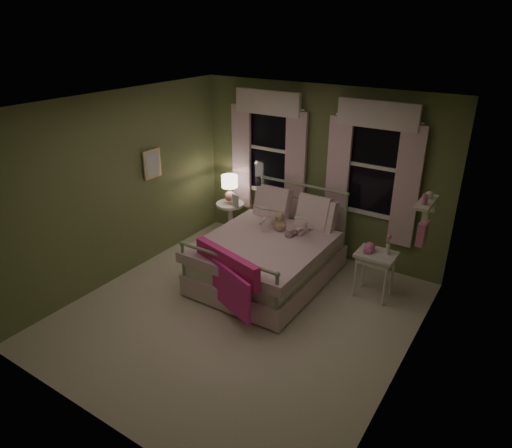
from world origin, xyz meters
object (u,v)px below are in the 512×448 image
Objects in this scene: bed at (269,255)px; child_right at (303,216)px; nightstand_left at (230,216)px; table_lamp at (230,186)px; nightstand_right at (376,260)px; child_left at (269,204)px; teddy_bear at (280,222)px.

child_right reaches higher than bed.
bed is at bearing -31.77° from nightstand_left.
table_lamp is 2.68m from nightstand_right.
child_left is 1.18× the size of child_right.
nightstand_right is at bearing 15.42° from bed.
child_right reaches higher than nightstand_left.
nightstand_right is (1.39, 0.12, -0.24)m from teddy_bear.
child_left is at bearing -19.74° from nightstand_left.
teddy_bear is at bearing 90.00° from bed.
nightstand_left is (-1.23, 0.50, -0.37)m from teddy_bear.
child_left reaches higher than bed.
child_left is 1.20× the size of nightstand_right.
bed is 6.47× the size of teddy_bear.
table_lamp is at bearing 157.91° from teddy_bear.
child_right is at bearing -12.73° from table_lamp.
child_right reaches higher than teddy_bear.
teddy_bear is at bearing 45.20° from child_right.
nightstand_right is (2.63, -0.38, 0.13)m from nightstand_left.
nightstand_right is (1.67, -0.04, -0.40)m from child_left.
bed is 1.45m from nightstand_left.
nightstand_left is at bearing 148.23° from bed.
child_right is (0.28, 0.42, 0.51)m from bed.
child_left is at bearing 150.50° from teddy_bear.
bed is 3.13× the size of nightstand_left.
teddy_bear is (-0.00, 0.26, 0.41)m from bed.
child_right is 2.07× the size of teddy_bear.
child_right is at bearing -12.73° from nightstand_left.
teddy_bear is 1.38m from nightstand_left.
nightstand_left is at bearing 157.91° from teddy_bear.
child_right is at bearing 56.40° from bed.
child_right is 1.00× the size of nightstand_left.
teddy_bear is 0.71× the size of table_lamp.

